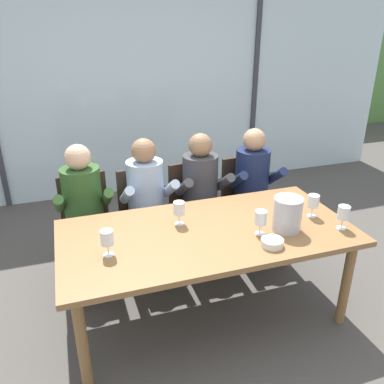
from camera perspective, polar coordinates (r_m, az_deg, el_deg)
name	(u,v)px	position (r m, az deg, el deg)	size (l,w,h in m)	color
ground	(172,248)	(3.98, -2.98, -8.16)	(14.00, 14.00, 0.00)	#4C4742
window_glass_panel	(134,91)	(5.03, -8.43, 14.31)	(7.26, 0.03, 2.60)	silver
window_mullion_right	(255,85)	(5.53, 9.08, 15.12)	(0.06, 0.06, 2.60)	#38383D
hillside_vineyard	(104,76)	(8.20, -12.64, 16.14)	(13.26, 2.40, 2.19)	#568942
dining_table	(207,239)	(2.82, 2.26, -6.87)	(2.06, 1.00, 0.74)	olive
chair_near_curtain	(87,217)	(3.58, -14.93, -3.51)	(0.49, 0.49, 0.88)	#332319
chair_left_of_center	(144,210)	(3.61, -6.92, -2.55)	(0.48, 0.48, 0.88)	#332319
chair_center	(194,202)	(3.74, 0.32, -1.43)	(0.50, 0.50, 0.88)	#332319
chair_right_of_center	(245,195)	(3.92, 7.77, -0.41)	(0.48, 0.48, 0.88)	#332319
person_olive_shirt	(84,207)	(3.36, -15.37, -2.12)	(0.47, 0.62, 1.20)	#2D5123
person_pale_blue_shirt	(148,198)	(3.41, -6.38, -0.94)	(0.47, 0.62, 1.20)	#9EB2D1
person_charcoal_jacket	(203,191)	(3.54, 1.59, 0.13)	(0.46, 0.61, 1.20)	#38383D
person_navy_polo	(255,184)	(3.73, 9.10, 1.13)	(0.48, 0.62, 1.20)	#192347
ice_bucket_primary	(287,214)	(2.82, 13.69, -3.06)	(0.21, 0.21, 0.25)	#B7B7BC
tasting_bowl	(272,243)	(2.64, 11.55, -7.21)	(0.15, 0.15, 0.05)	silver
wine_glass_by_left_taster	(261,219)	(2.73, 9.92, -3.82)	(0.08, 0.08, 0.17)	silver
wine_glass_near_bucket	(107,239)	(2.51, -12.21, -6.65)	(0.08, 0.08, 0.17)	silver
wine_glass_center_pour	(343,213)	(2.95, 21.13, -2.93)	(0.08, 0.08, 0.17)	silver
wine_glass_by_right_taster	(179,209)	(2.82, -1.89, -2.52)	(0.08, 0.08, 0.17)	silver
wine_glass_spare_empty	(313,202)	(3.06, 17.19, -1.41)	(0.08, 0.08, 0.17)	silver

